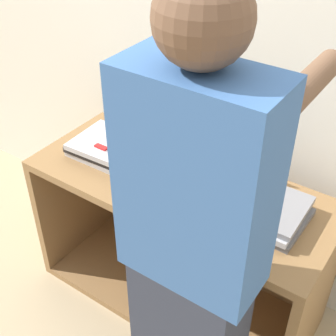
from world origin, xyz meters
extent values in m
plane|color=tan|center=(0.00, 0.00, 0.00)|extent=(12.00, 12.00, 0.00)
cube|color=silver|center=(0.00, 0.63, 1.20)|extent=(8.00, 0.05, 2.40)
cube|color=olive|center=(0.00, 0.26, 0.67)|extent=(1.27, 0.52, 0.04)
cube|color=olive|center=(0.00, 0.26, 0.02)|extent=(1.27, 0.52, 0.04)
cube|color=olive|center=(-0.62, 0.26, 0.34)|extent=(0.04, 0.52, 0.62)
cube|color=olive|center=(0.62, 0.26, 0.34)|extent=(0.04, 0.52, 0.62)
cube|color=olive|center=(0.00, 0.51, 0.34)|extent=(1.20, 0.04, 0.62)
cube|color=#333338|center=(0.00, 0.26, 0.70)|extent=(0.32, 0.25, 0.02)
cube|color=#28282B|center=(0.00, 0.27, 0.71)|extent=(0.26, 0.14, 0.00)
cube|color=#333338|center=(0.00, 0.42, 0.83)|extent=(0.32, 0.06, 0.25)
cube|color=black|center=(0.00, 0.41, 0.83)|extent=(0.28, 0.05, 0.22)
cube|color=#B7B7BC|center=(-0.36, 0.27, 0.70)|extent=(0.33, 0.26, 0.02)
cube|color=#232326|center=(-0.36, 0.27, 0.72)|extent=(0.33, 0.27, 0.02)
cube|color=#B7B7BC|center=(-0.34, 0.26, 0.75)|extent=(0.33, 0.27, 0.02)
cube|color=slate|center=(0.36, 0.27, 0.70)|extent=(0.32, 0.26, 0.02)
cube|color=#B7B7BC|center=(0.34, 0.26, 0.72)|extent=(0.33, 0.26, 0.02)
cube|color=gray|center=(0.35, 0.27, 0.75)|extent=(0.33, 0.26, 0.02)
cube|color=#38609E|center=(0.33, -0.18, 1.11)|extent=(0.40, 0.20, 0.63)
sphere|color=brown|center=(0.33, -0.18, 1.54)|extent=(0.22, 0.22, 0.22)
cylinder|color=brown|center=(0.17, 0.08, 1.33)|extent=(0.07, 0.32, 0.07)
cylinder|color=brown|center=(0.49, 0.08, 1.33)|extent=(0.07, 0.32, 0.07)
cube|color=red|center=(-0.35, 0.20, 0.76)|extent=(0.06, 0.02, 0.01)
camera|label=1|loc=(0.81, -0.98, 1.85)|focal=50.00mm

